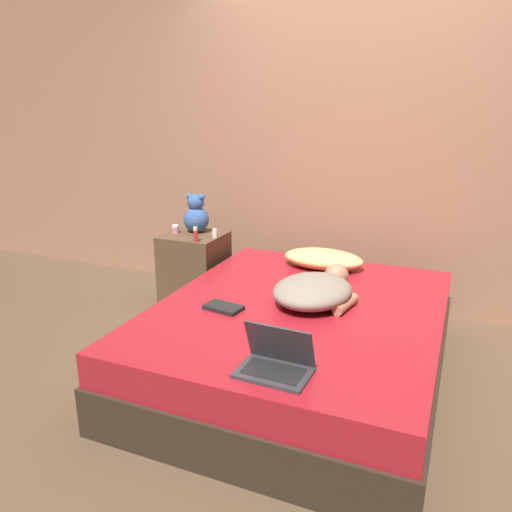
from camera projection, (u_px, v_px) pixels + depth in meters
name	position (u px, v px, depth m)	size (l,w,h in m)	color
ground_plane	(298.00, 374.00, 2.96)	(12.00, 12.00, 0.00)	brown
wall_back	(356.00, 137.00, 3.67)	(8.00, 0.06, 2.60)	#996B51
bed	(299.00, 341.00, 2.89)	(1.57, 1.93, 0.44)	#2D2319
nightstand	(195.00, 271.00, 3.85)	(0.44, 0.42, 0.59)	brown
pillow	(323.00, 259.00, 3.46)	(0.56, 0.32, 0.13)	tan
person_lying	(315.00, 290.00, 2.85)	(0.52, 0.69, 0.15)	gray
laptop	(276.00, 362.00, 2.12)	(0.32, 0.22, 0.21)	#333338
teddy_bear	(196.00, 215.00, 3.79)	(0.19, 0.19, 0.30)	#335693
bottle_red	(196.00, 235.00, 3.54)	(0.03, 0.03, 0.11)	#B72D2D
bottle_pink	(175.00, 229.00, 3.79)	(0.05, 0.05, 0.06)	pink
bottle_white	(215.00, 233.00, 3.67)	(0.04, 0.04, 0.06)	white
book	(223.00, 308.00, 2.77)	(0.23, 0.15, 0.02)	black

